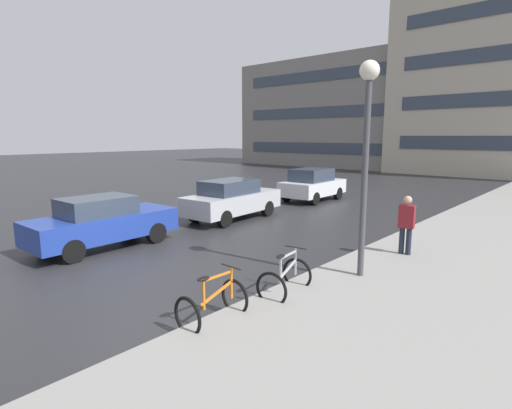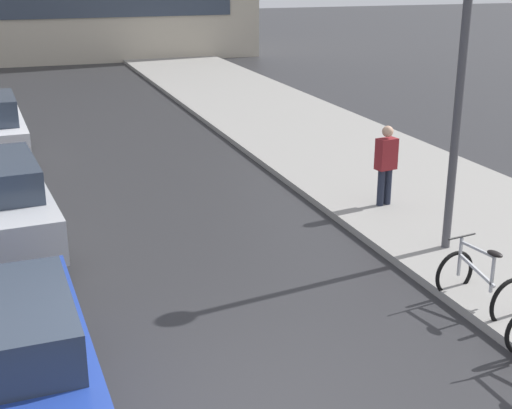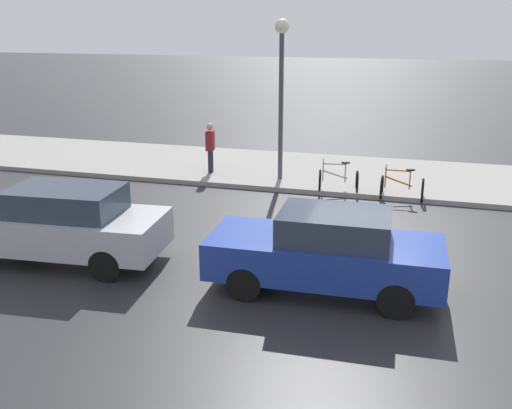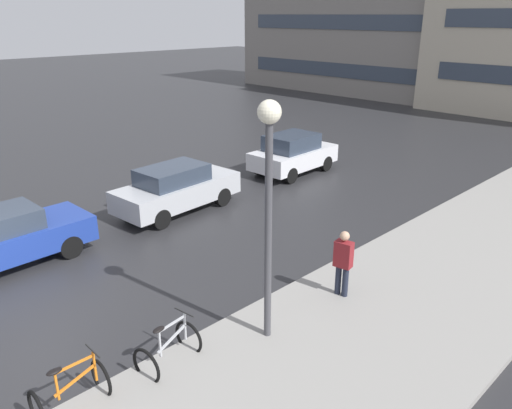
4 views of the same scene
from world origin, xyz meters
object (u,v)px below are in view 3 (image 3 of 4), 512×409
(car_blue, at_px, (326,251))
(car_silver, at_px, (62,224))
(bicycle_nearest, at_px, (402,187))
(bicycle_second, at_px, (338,180))
(pedestrian, at_px, (210,147))
(streetlamp, at_px, (281,71))

(car_blue, height_order, car_silver, car_silver)
(car_silver, bearing_deg, bicycle_nearest, -46.94)
(bicycle_second, xyz_separation_m, car_silver, (-6.44, 4.86, 0.41))
(car_blue, height_order, pedestrian, pedestrian)
(bicycle_nearest, bearing_deg, car_silver, 133.06)
(pedestrian, bearing_deg, car_blue, -145.68)
(streetlamp, bearing_deg, bicycle_nearest, -104.01)
(car_silver, distance_m, pedestrian, 7.29)
(bicycle_second, bearing_deg, car_blue, -174.14)
(bicycle_second, relative_size, streetlamp, 0.25)
(pedestrian, bearing_deg, streetlamp, -92.66)
(bicycle_second, distance_m, streetlamp, 3.63)
(bicycle_second, height_order, streetlamp, streetlamp)
(car_blue, bearing_deg, streetlamp, 19.96)
(bicycle_second, height_order, pedestrian, pedestrian)
(bicycle_nearest, relative_size, bicycle_second, 0.96)
(bicycle_second, height_order, car_blue, car_blue)
(car_silver, relative_size, streetlamp, 0.91)
(pedestrian, bearing_deg, bicycle_nearest, -99.72)
(bicycle_second, bearing_deg, car_silver, 143.00)
(car_silver, height_order, streetlamp, streetlamp)
(car_blue, distance_m, car_silver, 5.51)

